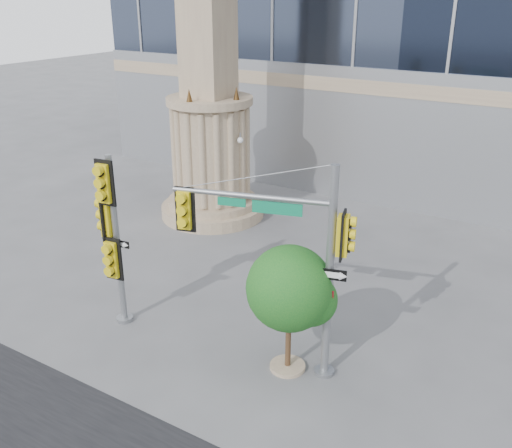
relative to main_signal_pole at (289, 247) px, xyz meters
The scene contains 5 objects.
ground 4.11m from the main_signal_pole, 146.92° to the right, with size 120.00×120.00×0.00m, color #545456.
monument 11.26m from the main_signal_pole, 135.40° to the left, with size 4.40×4.40×16.60m.
main_signal_pole is the anchor object (origin of this frame).
secondary_signal_pole 5.26m from the main_signal_pole, behind, with size 0.91×0.66×5.07m.
street_tree 1.19m from the main_signal_pole, ahead, with size 2.20×2.15×3.43m.
Camera 1 is at (7.66, -9.65, 9.12)m, focal length 40.00 mm.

